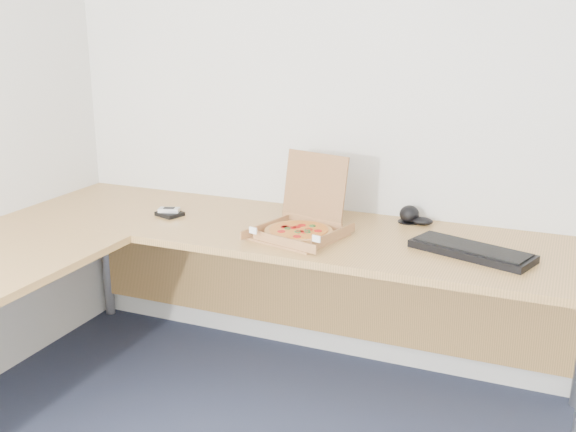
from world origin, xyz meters
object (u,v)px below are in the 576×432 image
at_px(drinking_glass, 331,210).
at_px(keyboard, 471,251).
at_px(wallet, 170,214).
at_px(desk, 168,256).
at_px(pizza_box, 300,227).

relative_size(drinking_glass, keyboard, 0.28).
distance_m(keyboard, wallet, 1.32).
xyz_separation_m(drinking_glass, keyboard, (0.61, -0.15, -0.05)).
relative_size(desk, pizza_box, 7.02).
bearing_deg(pizza_box, keyboard, 18.22).
bearing_deg(wallet, drinking_glass, 30.47).
xyz_separation_m(desk, drinking_glass, (0.48, 0.54, 0.09)).
bearing_deg(wallet, keyboard, 18.34).
height_order(desk, pizza_box, pizza_box).
bearing_deg(wallet, desk, -40.14).
height_order(drinking_glass, keyboard, drinking_glass).
relative_size(pizza_box, wallet, 3.34).
bearing_deg(pizza_box, wallet, -168.80).
xyz_separation_m(pizza_box, wallet, (-0.65, 0.04, -0.03)).
bearing_deg(keyboard, wallet, -161.47).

